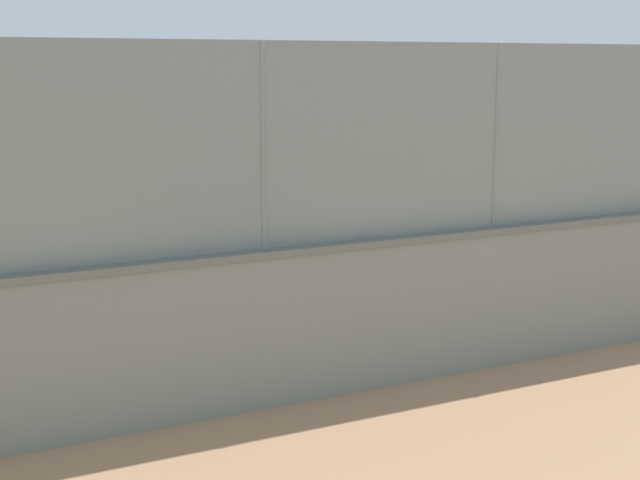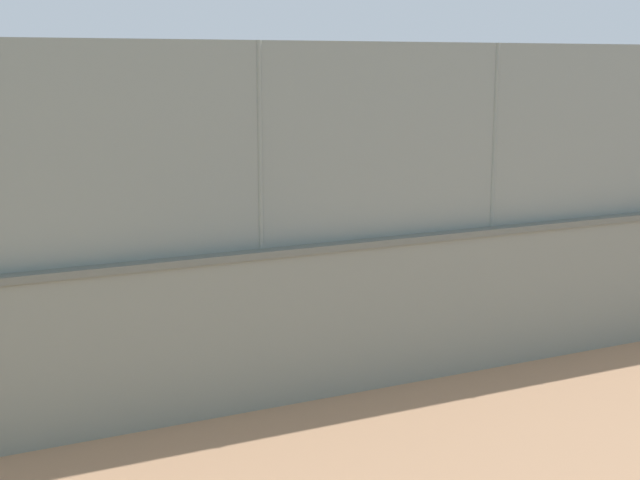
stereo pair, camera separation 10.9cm
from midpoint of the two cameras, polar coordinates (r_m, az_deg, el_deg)
ground_plane at (r=20.99m, az=-2.73°, el=0.25°), size 260.00×260.00×0.00m
perimeter_wall at (r=11.28m, az=4.21°, el=-4.41°), size 29.61×1.13×1.87m
fence_panel_on_wall at (r=10.91m, az=4.36°, el=6.23°), size 29.08×0.74×2.33m
player_near_wall_returning at (r=12.28m, az=-11.33°, el=-3.73°), size 1.12×0.76×1.46m
player_foreground_swinging at (r=19.00m, az=-10.32°, el=1.65°), size 0.98×0.68×1.52m
player_baseline_waiting at (r=20.03m, az=11.88°, el=2.46°), size 1.30×0.79×1.71m
sports_ball at (r=10.97m, az=-0.73°, el=-9.49°), size 0.18×0.18×0.18m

